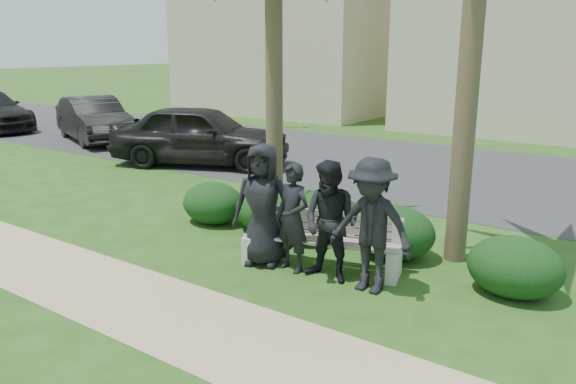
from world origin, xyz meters
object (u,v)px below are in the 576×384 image
at_px(man_d, 371,226).
at_px(car_b, 94,119).
at_px(man_b, 293,218).
at_px(street_lamp, 273,53).
at_px(park_bench, 322,245).
at_px(man_c, 331,222).
at_px(car_a, 201,135).
at_px(man_a, 263,205).

height_order(man_d, car_b, man_d).
bearing_deg(man_b, car_b, 164.75).
bearing_deg(man_b, street_lamp, 137.19).
bearing_deg(park_bench, street_lamp, 114.13).
bearing_deg(street_lamp, man_c, -50.33).
relative_size(street_lamp, car_a, 0.88).
relative_size(man_a, car_b, 0.40).
bearing_deg(man_d, man_b, -179.40).
xyz_separation_m(street_lamp, man_a, (8.61, -11.81, -2.03)).
bearing_deg(man_a, park_bench, 3.27).
height_order(man_a, car_a, man_a).
xyz_separation_m(man_a, car_b, (-11.76, 5.67, -0.16)).
height_order(man_c, car_a, man_c).
bearing_deg(man_d, street_lamp, 131.80).
bearing_deg(park_bench, car_a, 130.95).
height_order(park_bench, car_a, car_a).
xyz_separation_m(man_d, car_a, (-7.67, 4.79, -0.08)).
relative_size(street_lamp, man_a, 2.34).
height_order(street_lamp, man_c, street_lamp).
bearing_deg(man_c, park_bench, 135.70).
xyz_separation_m(man_a, man_c, (1.15, 0.04, -0.07)).
distance_m(man_c, car_a, 8.53).
bearing_deg(street_lamp, man_b, -52.21).
height_order(street_lamp, man_d, street_lamp).
relative_size(street_lamp, man_c, 2.51).
bearing_deg(park_bench, man_b, -151.24).
bearing_deg(street_lamp, man_a, -53.89).
relative_size(street_lamp, car_b, 0.93).
distance_m(street_lamp, man_a, 14.76).
relative_size(man_b, car_a, 0.33).
relative_size(man_a, car_a, 0.38).
distance_m(man_d, car_b, 14.64).
height_order(park_bench, man_b, man_b).
height_order(man_a, man_d, man_a).
relative_size(man_c, car_b, 0.37).
height_order(street_lamp, park_bench, street_lamp).
distance_m(street_lamp, car_b, 7.24).
relative_size(car_a, car_b, 1.06).
distance_m(man_a, man_c, 1.15).
bearing_deg(car_b, car_a, -76.64).
xyz_separation_m(man_c, car_b, (-12.90, 5.63, -0.09)).
relative_size(man_a, man_d, 1.01).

